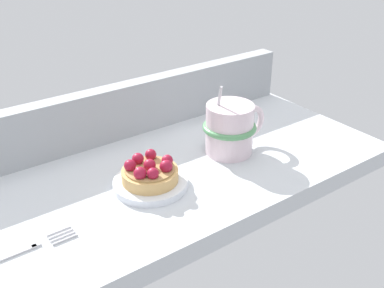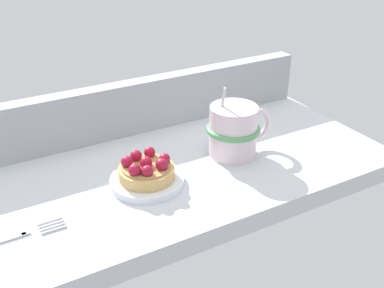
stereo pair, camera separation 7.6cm
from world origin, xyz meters
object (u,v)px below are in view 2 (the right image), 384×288
dessert_fork (1,240)px  dessert_plate (147,181)px  raspberry_tart (146,169)px  coffee_mug (234,130)px

dessert_fork → dessert_plate: bearing=8.6°
raspberry_tart → dessert_plate: bearing=6.2°
dessert_plate → coffee_mug: coffee_mug is taller
coffee_mug → dessert_fork: coffee_mug is taller
dessert_plate → coffee_mug: size_ratio=0.91×
dessert_plate → dessert_fork: size_ratio=0.68×
dessert_plate → dessert_fork: 22.98cm
raspberry_tart → dessert_fork: size_ratio=0.51×
dessert_plate → coffee_mug: 18.06cm
coffee_mug → raspberry_tart: bearing=-175.1°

